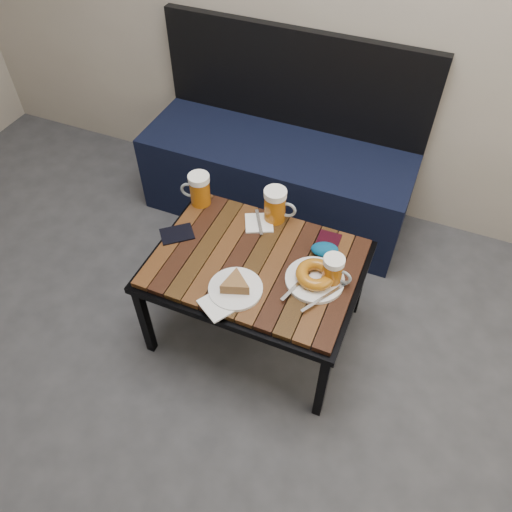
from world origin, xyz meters
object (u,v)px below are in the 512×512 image
at_px(passport_navy, 177,234).
at_px(plate_bagel, 315,277).
at_px(beer_mug_left, 199,189).
at_px(beer_mug_right, 333,271).
at_px(cafe_table, 256,268).
at_px(beer_mug_centre, 276,205).
at_px(plate_pie, 235,286).
at_px(passport_burgundy, 327,243).
at_px(knit_pouch, 325,249).
at_px(bench, 278,171).

bearing_deg(passport_navy, plate_bagel, 48.25).
xyz_separation_m(beer_mug_left, beer_mug_right, (0.67, -0.21, -0.01)).
xyz_separation_m(cafe_table, beer_mug_left, (-0.36, 0.22, 0.12)).
relative_size(beer_mug_centre, plate_pie, 0.75).
bearing_deg(passport_burgundy, knit_pouch, -87.62).
xyz_separation_m(beer_mug_right, knit_pouch, (-0.07, 0.13, -0.04)).
distance_m(bench, beer_mug_centre, 0.64).
bearing_deg(beer_mug_centre, beer_mug_right, -44.20).
xyz_separation_m(beer_mug_left, passport_burgundy, (0.59, -0.02, -0.07)).
height_order(cafe_table, passport_navy, passport_navy).
bearing_deg(plate_pie, cafe_table, 85.28).
bearing_deg(beer_mug_right, knit_pouch, 125.28).
bearing_deg(passport_navy, bench, 129.21).
distance_m(beer_mug_centre, plate_pie, 0.42).
bearing_deg(bench, plate_pie, -78.45).
bearing_deg(plate_pie, knit_pouch, 50.89).
bearing_deg(plate_pie, passport_burgundy, 56.22).
xyz_separation_m(beer_mug_centre, passport_burgundy, (0.25, -0.05, -0.07)).
distance_m(beer_mug_left, plate_bagel, 0.65).
distance_m(plate_pie, knit_pouch, 0.40).
relative_size(beer_mug_left, plate_bagel, 0.53).
bearing_deg(beer_mug_right, cafe_table, -170.60).
bearing_deg(beer_mug_left, passport_navy, 80.42).
distance_m(cafe_table, plate_bagel, 0.26).
bearing_deg(passport_burgundy, cafe_table, -140.86).
relative_size(bench, beer_mug_centre, 9.08).
bearing_deg(bench, beer_mug_left, -104.52).
distance_m(beer_mug_left, knit_pouch, 0.61).
height_order(plate_bagel, passport_navy, plate_bagel).
distance_m(beer_mug_left, passport_navy, 0.23).
bearing_deg(cafe_table, knit_pouch, 31.07).
height_order(beer_mug_centre, plate_bagel, beer_mug_centre).
relative_size(passport_burgundy, knit_pouch, 1.16).
xyz_separation_m(bench, beer_mug_left, (-0.15, -0.58, 0.27)).
distance_m(cafe_table, beer_mug_left, 0.44).
height_order(beer_mug_right, passport_navy, beer_mug_right).
bearing_deg(cafe_table, bench, 104.76).
bearing_deg(beer_mug_left, plate_pie, 121.78).
bearing_deg(plate_bagel, beer_mug_left, 159.01).
height_order(beer_mug_centre, passport_navy, beer_mug_centre).
bearing_deg(beer_mug_centre, passport_burgundy, -19.39).
relative_size(beer_mug_centre, beer_mug_right, 1.19).
bearing_deg(knit_pouch, plate_bagel, -86.16).
relative_size(bench, plate_pie, 6.80).
distance_m(bench, plate_bagel, 0.96).
bearing_deg(plate_pie, plate_bagel, 30.96).
relative_size(beer_mug_centre, plate_bagel, 0.54).
bearing_deg(knit_pouch, bench, 124.18).
bearing_deg(passport_burgundy, passport_navy, -163.66).
bearing_deg(plate_bagel, cafe_table, 177.90).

